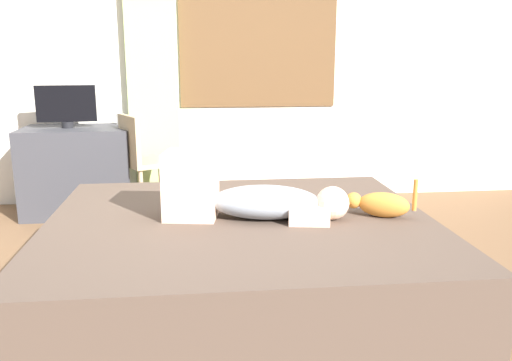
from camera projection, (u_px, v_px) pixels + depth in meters
ground_plane at (218, 314)px, 2.79m from camera, size 16.00×16.00×0.00m
back_wall_with_window at (206, 41)px, 4.76m from camera, size 6.40×0.14×2.90m
bed at (241, 266)px, 2.77m from camera, size 2.02×1.77×0.52m
person_lying at (246, 196)px, 2.69m from camera, size 0.94×0.40×0.34m
cat at (380, 204)px, 2.72m from camera, size 0.33×0.21×0.21m
desk at (80, 171)px, 4.50m from camera, size 0.90×0.56×0.74m
tv_monitor at (66, 106)px, 4.37m from camera, size 0.48×0.10×0.35m
cup at (121, 119)px, 4.62m from camera, size 0.07×0.07×0.09m
chair_by_desk at (142, 157)px, 4.36m from camera, size 0.51×0.51×0.86m
curtain_left at (152, 61)px, 4.63m from camera, size 0.44×0.06×2.56m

